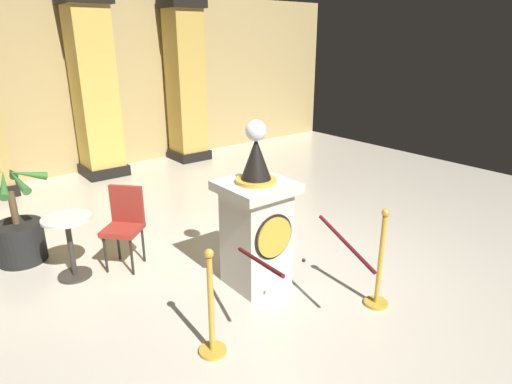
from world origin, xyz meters
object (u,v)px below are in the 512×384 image
Objects in this scene: stanchion_far at (379,272)px; cafe_table at (70,239)px; pedestal_clock at (256,223)px; potted_palm_left at (18,233)px; cafe_chair_red at (125,220)px; stanchion_near at (211,318)px.

stanchion_far reaches higher than cafe_table.
pedestal_clock is 1.73× the size of stanchion_far.
potted_palm_left is 1.33m from cafe_chair_red.
cafe_table is (0.38, -0.78, 0.09)m from potted_palm_left.
pedestal_clock is 1.49× the size of potted_palm_left.
stanchion_near is 1.96m from cafe_chair_red.
pedestal_clock is at bearing 33.31° from stanchion_near.
cafe_table is at bearing 170.71° from cafe_chair_red.
pedestal_clock is at bearing 122.95° from stanchion_far.
cafe_chair_red is (0.61, -0.10, 0.11)m from cafe_table.
cafe_table is (-2.24, 2.48, 0.09)m from stanchion_far.
potted_palm_left reaches higher than stanchion_far.
pedestal_clock is 2.49× the size of cafe_table.
potted_palm_left reaches higher than cafe_chair_red.
cafe_chair_red is (0.07, 1.95, 0.23)m from stanchion_near.
stanchion_far is at bearing -55.46° from cafe_chair_red.
pedestal_clock reaches higher than cafe_table.
cafe_table is (-1.54, 1.39, -0.26)m from pedestal_clock.
cafe_table is at bearing -64.05° from potted_palm_left.
pedestal_clock reaches higher than stanchion_far.
cafe_table is 0.76× the size of cafe_chair_red.
potted_palm_left is 1.68× the size of cafe_table.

